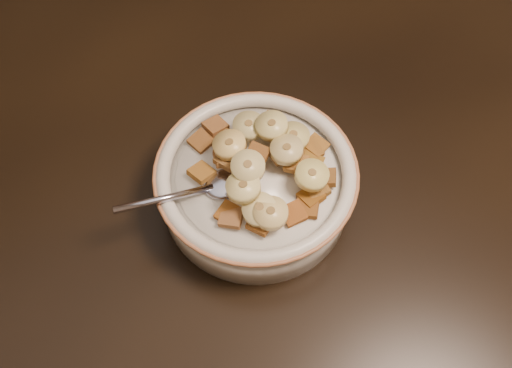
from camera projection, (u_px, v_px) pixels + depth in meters
table at (137, 228)px, 0.59m from camera, size 1.40×0.90×0.04m
cereal_bowl at (256, 188)px, 0.56m from camera, size 0.19×0.19×0.04m
milk at (256, 176)px, 0.54m from camera, size 0.15×0.15×0.00m
spoon at (227, 184)px, 0.53m from camera, size 0.05×0.04×0.01m
cereal_square_0 at (297, 164)px, 0.53m from camera, size 0.03×0.03×0.01m
cereal_square_1 at (311, 151)px, 0.55m from camera, size 0.02×0.02×0.01m
cereal_square_2 at (229, 213)px, 0.51m from camera, size 0.03×0.03×0.01m
cereal_square_3 at (311, 196)px, 0.52m from camera, size 0.02×0.02×0.01m
cereal_square_4 at (225, 158)px, 0.54m from camera, size 0.03×0.03×0.01m
cereal_square_5 at (325, 178)px, 0.53m from camera, size 0.03×0.03×0.01m
cereal_square_6 at (312, 163)px, 0.54m from camera, size 0.03×0.03×0.01m
cereal_square_7 at (294, 213)px, 0.51m from camera, size 0.02×0.02×0.01m
cereal_square_8 at (215, 126)px, 0.56m from camera, size 0.02×0.02×0.01m
cereal_square_9 at (257, 155)px, 0.53m from camera, size 0.03×0.03×0.01m
cereal_square_10 at (231, 217)px, 0.51m from camera, size 0.03×0.03×0.01m
cereal_square_11 at (307, 208)px, 0.52m from camera, size 0.03×0.03×0.01m
cereal_square_12 at (275, 128)px, 0.56m from camera, size 0.03×0.03×0.01m
cereal_square_13 at (280, 153)px, 0.53m from camera, size 0.02×0.02×0.01m
cereal_square_14 at (201, 141)px, 0.56m from camera, size 0.02×0.02×0.01m
cereal_square_15 at (317, 189)px, 0.53m from camera, size 0.02×0.02×0.01m
cereal_square_16 at (228, 159)px, 0.53m from camera, size 0.03×0.03×0.01m
cereal_square_17 at (285, 141)px, 0.55m from camera, size 0.03×0.03×0.01m
cereal_square_18 at (289, 134)px, 0.56m from camera, size 0.03×0.03×0.01m
cereal_square_19 at (261, 223)px, 0.51m from camera, size 0.03×0.03×0.01m
cereal_square_20 at (316, 146)px, 0.55m from camera, size 0.03×0.03×0.01m
cereal_square_21 at (201, 172)px, 0.53m from camera, size 0.03×0.02×0.01m
cereal_square_22 at (228, 140)px, 0.55m from camera, size 0.03×0.03×0.01m
cereal_square_23 at (269, 123)px, 0.56m from camera, size 0.02×0.02×0.01m
banana_slice_0 at (293, 137)px, 0.54m from camera, size 0.04×0.04×0.01m
banana_slice_1 at (271, 213)px, 0.50m from camera, size 0.04×0.04×0.01m
banana_slice_2 at (243, 187)px, 0.50m from camera, size 0.04×0.04×0.01m
banana_slice_3 at (259, 209)px, 0.50m from camera, size 0.04×0.04×0.01m
banana_slice_4 at (229, 145)px, 0.53m from camera, size 0.04×0.04×0.02m
banana_slice_5 at (312, 175)px, 0.52m from camera, size 0.04×0.04×0.01m
banana_slice_6 at (287, 150)px, 0.53m from camera, size 0.04×0.04×0.01m
banana_slice_7 at (248, 167)px, 0.51m from camera, size 0.04×0.04×0.02m
banana_slice_8 at (272, 126)px, 0.54m from camera, size 0.04×0.04×0.01m
banana_slice_9 at (249, 126)px, 0.55m from camera, size 0.04×0.04×0.01m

